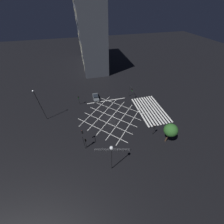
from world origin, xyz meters
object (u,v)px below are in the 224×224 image
object	(u,v)px
traffic_light_nw_cross	(86,141)
traffic_light_se_main	(131,90)
waiting_car	(96,97)
traffic_light_nw_main	(83,137)
street_tree_near	(171,130)
traffic_light_sw_main	(154,128)
traffic_light_ne_main	(79,98)
street_lamp_west	(111,153)
street_lamp_east	(39,102)

from	to	relation	value
traffic_light_nw_cross	traffic_light_se_main	distance (m)	22.60
traffic_light_se_main	waiting_car	size ratio (longest dim) A/B	1.03
traffic_light_nw_main	street_tree_near	distance (m)	19.49
traffic_light_sw_main	traffic_light_nw_main	xyz separation A→B (m)	(0.99, 17.01, 1.00)
traffic_light_ne_main	traffic_light_nw_cross	distance (m)	16.21
traffic_light_nw_cross	traffic_light_sw_main	bearing A→B (deg)	-1.37
traffic_light_se_main	waiting_car	world-z (taller)	traffic_light_se_main
traffic_light_nw_cross	street_lamp_west	bearing A→B (deg)	-55.18
street_lamp_east	waiting_car	distance (m)	17.23
street_lamp_east	waiting_car	xyz separation A→B (m)	(6.20, -15.11, -5.48)
street_lamp_west	street_tree_near	distance (m)	14.87
waiting_car	traffic_light_nw_cross	bearing A→B (deg)	-15.28
traffic_light_sw_main	waiting_car	distance (m)	21.96
traffic_light_nw_cross	street_tree_near	bearing A→B (deg)	-9.38
traffic_light_sw_main	street_tree_near	bearing A→B (deg)	-141.97
traffic_light_ne_main	traffic_light_nw_main	world-z (taller)	traffic_light_nw_main
traffic_light_nw_cross	waiting_car	size ratio (longest dim) A/B	0.72
traffic_light_se_main	street_lamp_east	size ratio (longest dim) A/B	0.47
street_lamp_west	traffic_light_se_main	bearing A→B (deg)	-28.82
traffic_light_ne_main	traffic_light_nw_cross	xyz separation A→B (m)	(-16.20, -0.61, -0.21)
traffic_light_sw_main	traffic_light_nw_cross	bearing A→B (deg)	88.63
traffic_light_sw_main	street_lamp_east	xyz separation A→B (m)	(12.32, 26.79, 3.75)
traffic_light_ne_main	street_tree_near	world-z (taller)	street_tree_near
street_lamp_east	traffic_light_nw_cross	bearing A→B (deg)	-139.56
traffic_light_ne_main	traffic_light_nw_cross	bearing A→B (deg)	2.16
traffic_light_sw_main	street_tree_near	world-z (taller)	street_tree_near
traffic_light_sw_main	traffic_light_se_main	world-z (taller)	traffic_light_se_main
traffic_light_sw_main	waiting_car	size ratio (longest dim) A/B	0.73
traffic_light_nw_cross	street_tree_near	size ratio (longest dim) A/B	0.56
traffic_light_sw_main	street_lamp_west	distance (m)	14.17
street_lamp_west	traffic_light_sw_main	bearing A→B (deg)	-64.24
traffic_light_sw_main	traffic_light_ne_main	bearing A→B (deg)	46.09
street_lamp_west	street_tree_near	size ratio (longest dim) A/B	1.45
traffic_light_ne_main	street_lamp_west	xyz separation A→B (m)	(-22.51, -5.00, 3.82)
traffic_light_nw_main	street_lamp_west	bearing A→B (deg)	-145.34
traffic_light_ne_main	street_lamp_west	distance (m)	23.37
traffic_light_sw_main	waiting_car	world-z (taller)	traffic_light_sw_main
traffic_light_nw_cross	waiting_car	bearing A→B (deg)	74.72
street_lamp_east	waiting_car	world-z (taller)	street_lamp_east
traffic_light_nw_main	street_tree_near	size ratio (longest dim) A/B	0.80
traffic_light_nw_cross	traffic_light_nw_main	world-z (taller)	traffic_light_nw_main
traffic_light_ne_main	traffic_light_sw_main	size ratio (longest dim) A/B	1.08
traffic_light_sw_main	street_lamp_east	distance (m)	29.73
traffic_light_nw_cross	street_lamp_east	world-z (taller)	street_lamp_east
traffic_light_se_main	traffic_light_sw_main	bearing A→B (deg)	0.85
traffic_light_se_main	traffic_light_nw_main	bearing A→B (deg)	-48.33
traffic_light_nw_main	waiting_car	size ratio (longest dim) A/B	1.03
street_lamp_east	traffic_light_nw_main	bearing A→B (deg)	-139.21
street_lamp_east	traffic_light_sw_main	bearing A→B (deg)	-114.69
traffic_light_sw_main	traffic_light_se_main	size ratio (longest dim) A/B	0.71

